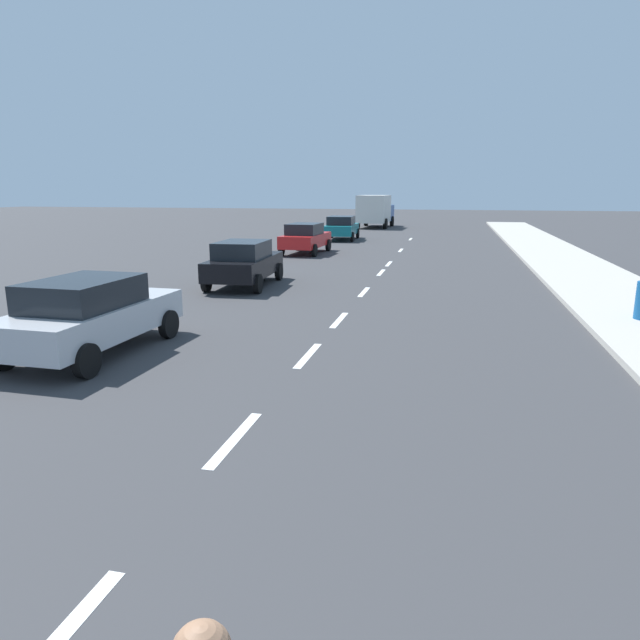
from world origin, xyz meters
The scene contains 15 objects.
ground_plane centered at (0.00, 20.00, 0.00)m, with size 160.00×160.00×0.00m, color #38383A.
sidewalk_strip centered at (7.82, 22.00, 0.07)m, with size 3.60×80.00×0.14m, color #B2ADA3.
lane_stripe_2 centered at (0.00, 9.28, 0.00)m, with size 0.16×1.80×0.01m, color white.
lane_stripe_3 centered at (0.00, 13.33, 0.00)m, with size 0.16×1.80×0.01m, color white.
lane_stripe_4 centered at (0.00, 16.61, 0.00)m, with size 0.16×1.80×0.01m, color white.
lane_stripe_5 centered at (0.00, 20.83, 0.00)m, with size 0.16×1.80×0.01m, color white.
lane_stripe_6 centered at (0.00, 25.42, 0.00)m, with size 0.16×1.80×0.01m, color white.
lane_stripe_7 centered at (0.00, 28.26, 0.00)m, with size 0.16×1.80×0.01m, color white.
lane_stripe_8 centered at (0.00, 34.27, 0.00)m, with size 0.16×1.80×0.01m, color white.
lane_stripe_9 centered at (0.00, 41.65, 0.00)m, with size 0.16×1.80×0.01m, color white.
parked_car_silver centered at (-4.36, 12.49, 0.84)m, with size 2.07×4.32×1.57m.
parked_car_black centered at (-4.26, 21.09, 0.84)m, with size 2.13×4.27×1.57m.
parked_car_red centered at (-4.77, 31.59, 0.84)m, with size 2.05×4.20×1.57m.
parked_car_teal centered at (-4.48, 40.11, 0.84)m, with size 2.19×4.45×1.57m.
delivery_truck centered at (-3.98, 53.23, 1.50)m, with size 2.86×6.33×2.80m.
Camera 1 is at (2.73, 2.61, 3.30)m, focal length 31.79 mm.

